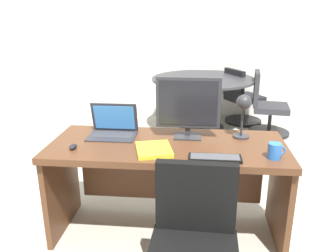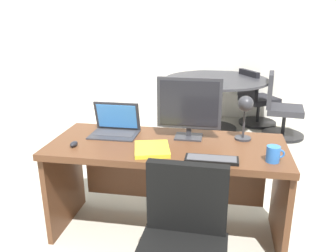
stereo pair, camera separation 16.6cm
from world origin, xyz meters
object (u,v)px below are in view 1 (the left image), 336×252
at_px(desk, 168,166).
at_px(meeting_chair_near, 241,102).
at_px(laptop, 114,125).
at_px(meeting_chair_far, 266,110).
at_px(desk_lamp, 244,108).
at_px(monitor, 188,105).
at_px(mouse, 73,147).
at_px(coffee_mug, 275,151).
at_px(meeting_table, 203,90).
at_px(book, 154,150).
at_px(keyboard, 215,158).

distance_m(desk, meeting_chair_near, 2.94).
distance_m(desk, laptop, 0.52).
bearing_deg(meeting_chair_far, desk_lamp, -105.55).
distance_m(monitor, meeting_chair_far, 2.53).
height_order(mouse, meeting_chair_far, meeting_chair_far).
relative_size(desk, meeting_chair_far, 1.93).
xyz_separation_m(coffee_mug, meeting_table, (-0.43, 2.68, -0.21)).
height_order(desk_lamp, meeting_table, desk_lamp).
bearing_deg(desk_lamp, desk, -168.43).
xyz_separation_m(mouse, book, (0.55, 0.01, -0.00)).
xyz_separation_m(laptop, coffee_mug, (1.13, -0.35, -0.02)).
relative_size(monitor, laptop, 1.33).
xyz_separation_m(desk_lamp, meeting_chair_near, (0.33, 2.69, -0.64)).
xyz_separation_m(mouse, meeting_chair_near, (1.50, 3.00, -0.42)).
xyz_separation_m(monitor, mouse, (-0.77, -0.30, -0.23)).
xyz_separation_m(laptop, meeting_chair_near, (1.29, 2.69, -0.47)).
bearing_deg(book, meeting_chair_near, 72.49).
height_order(monitor, meeting_chair_near, monitor).
height_order(desk_lamp, meeting_chair_near, desk_lamp).
distance_m(book, coffee_mug, 0.78).
bearing_deg(meeting_table, meeting_chair_far, -7.53).
height_order(desk_lamp, coffee_mug, desk_lamp).
distance_m(monitor, keyboard, 0.50).
bearing_deg(laptop, monitor, -1.19).
height_order(book, meeting_table, book).
bearing_deg(desk_lamp, coffee_mug, -64.25).
bearing_deg(laptop, mouse, -123.06).
relative_size(mouse, coffee_mug, 0.71).
xyz_separation_m(laptop, keyboard, (0.75, -0.40, -0.06)).
bearing_deg(meeting_chair_far, desk, -116.32).
distance_m(book, meeting_chair_far, 2.83).
bearing_deg(keyboard, coffee_mug, 7.99).
relative_size(keyboard, desk_lamp, 1.00).
bearing_deg(mouse, desk, 17.70).
bearing_deg(book, mouse, -179.29).
xyz_separation_m(meeting_table, meeting_chair_near, (0.60, 0.36, -0.24)).
distance_m(keyboard, coffee_mug, 0.38).
height_order(keyboard, coffee_mug, coffee_mug).
bearing_deg(monitor, meeting_chair_near, 74.87).
bearing_deg(meeting_chair_near, mouse, -116.53).
bearing_deg(coffee_mug, desk, 161.31).
distance_m(desk, mouse, 0.70).
distance_m(desk_lamp, meeting_chair_far, 2.38).
bearing_deg(mouse, meeting_chair_far, 54.80).
bearing_deg(keyboard, mouse, 174.73).
xyz_separation_m(desk, mouse, (-0.63, -0.20, 0.21)).
distance_m(monitor, desk_lamp, 0.40).
height_order(monitor, meeting_table, monitor).
xyz_separation_m(monitor, laptop, (-0.56, 0.01, -0.18)).
height_order(meeting_chair_near, meeting_chair_far, meeting_chair_far).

